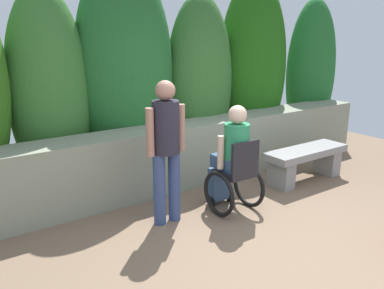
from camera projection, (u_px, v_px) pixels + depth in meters
ground_plane at (283, 253)px, 4.00m from camera, size 10.12×10.12×0.00m
stone_retaining_wall at (168, 157)px, 5.62m from camera, size 7.58×0.56×0.89m
hedge_backdrop at (131, 78)px, 5.72m from camera, size 8.07×1.15×3.25m
stone_bench at (306, 160)px, 5.90m from camera, size 1.39×0.44×0.49m
person_in_wheelchair at (233, 162)px, 4.83m from camera, size 0.53×0.66×1.33m
person_standing_companion at (166, 143)px, 4.43m from camera, size 0.49×0.30×1.65m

